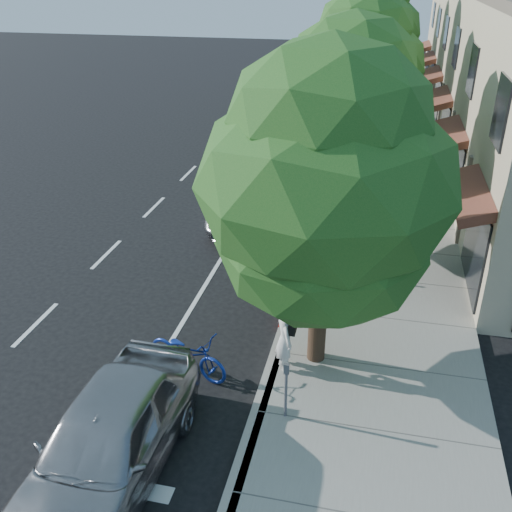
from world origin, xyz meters
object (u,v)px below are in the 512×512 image
(street_tree_5, at_px, (378,26))
(bicycle, at_px, (188,353))
(street_tree_4, at_px, (375,28))
(cyclist, at_px, (285,339))
(street_tree_1, at_px, (349,115))
(dark_suv_far, at_px, (329,101))
(dark_sedan, at_px, (327,149))
(silver_suv, at_px, (255,203))
(white_pickup, at_px, (341,109))
(near_car_a, at_px, (108,441))
(street_tree_0, at_px, (325,189))
(pedestrian, at_px, (386,193))
(street_tree_3, at_px, (370,35))
(street_tree_2, at_px, (362,69))

(street_tree_5, height_order, bicycle, street_tree_5)
(street_tree_4, height_order, cyclist, street_tree_4)
(street_tree_1, height_order, dark_suv_far, street_tree_1)
(street_tree_4, xyz_separation_m, dark_sedan, (-1.40, -9.40, -4.24))
(street_tree_4, bearing_deg, dark_suv_far, -170.72)
(bicycle, distance_m, silver_suv, 8.49)
(silver_suv, distance_m, white_pickup, 14.98)
(bicycle, relative_size, near_car_a, 0.41)
(street_tree_5, bearing_deg, street_tree_0, -90.00)
(cyclist, bearing_deg, street_tree_1, -29.71)
(street_tree_5, xyz_separation_m, dark_suv_far, (-2.27, -6.37, -3.66))
(street_tree_0, distance_m, dark_suv_far, 23.97)
(street_tree_1, distance_m, bicycle, 8.37)
(dark_suv_far, height_order, pedestrian, dark_suv_far)
(dark_sedan, relative_size, pedestrian, 2.85)
(street_tree_0, height_order, white_pickup, street_tree_0)
(white_pickup, relative_size, dark_suv_far, 0.97)
(street_tree_3, xyz_separation_m, silver_suv, (-3.10, -10.50, -4.50))
(bicycle, relative_size, dark_sedan, 0.46)
(bicycle, distance_m, near_car_a, 3.08)
(dark_sedan, bearing_deg, white_pickup, 88.28)
(dark_sedan, bearing_deg, cyclist, -88.98)
(dark_suv_far, xyz_separation_m, pedestrian, (3.59, -14.68, 0.00))
(street_tree_3, height_order, cyclist, street_tree_3)
(street_tree_3, relative_size, dark_suv_far, 1.54)
(silver_suv, xyz_separation_m, pedestrian, (4.43, 1.45, 0.19))
(street_tree_1, height_order, street_tree_4, street_tree_4)
(street_tree_0, xyz_separation_m, street_tree_4, (0.00, 24.00, 0.75))
(street_tree_0, relative_size, cyclist, 4.20)
(bicycle, bearing_deg, near_car_a, -169.55)
(street_tree_1, height_order, street_tree_2, street_tree_2)
(cyclist, bearing_deg, street_tree_5, -25.17)
(silver_suv, height_order, dark_sedan, silver_suv)
(street_tree_2, distance_m, white_pickup, 11.16)
(street_tree_3, xyz_separation_m, street_tree_5, (0.00, 12.00, -0.65))
(bicycle, bearing_deg, pedestrian, -4.15)
(street_tree_1, relative_size, white_pickup, 1.36)
(white_pickup, bearing_deg, dark_sedan, -91.50)
(dark_sedan, bearing_deg, bicycle, -96.61)
(street_tree_0, relative_size, street_tree_3, 0.86)
(dark_suv_far, bearing_deg, street_tree_0, -84.60)
(street_tree_3, relative_size, street_tree_4, 1.05)
(near_car_a, relative_size, pedestrian, 3.22)
(street_tree_1, height_order, dark_sedan, street_tree_1)
(street_tree_3, distance_m, dark_sedan, 5.82)
(street_tree_0, distance_m, white_pickup, 22.70)
(silver_suv, xyz_separation_m, dark_suv_far, (0.83, 16.13, 0.19))
(street_tree_1, relative_size, street_tree_2, 0.95)
(pedestrian, bearing_deg, street_tree_4, -86.66)
(street_tree_0, bearing_deg, pedestrian, 81.55)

